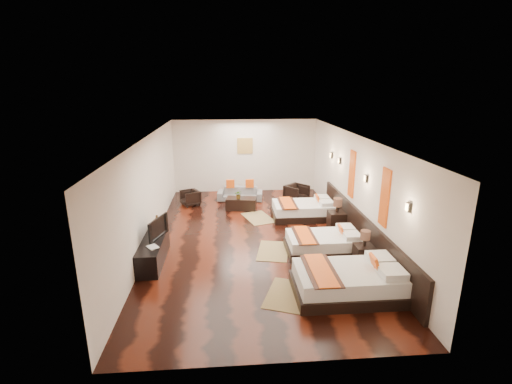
{
  "coord_description": "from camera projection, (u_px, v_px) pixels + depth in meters",
  "views": [
    {
      "loc": [
        -0.7,
        -9.36,
        4.1
      ],
      "look_at": [
        0.11,
        0.78,
        1.1
      ],
      "focal_mm": 25.86,
      "sensor_mm": 36.0,
      "label": 1
    }
  ],
  "objects": [
    {
      "name": "sconce_mid",
      "position": [
        366.0,
        179.0,
        9.08
      ],
      "size": [
        0.07,
        0.12,
        0.18
      ],
      "color": "black",
      "rests_on": "right_wall"
    },
    {
      "name": "nightstand_a",
      "position": [
        364.0,
        253.0,
        8.62
      ],
      "size": [
        0.43,
        0.43,
        0.85
      ],
      "color": "black",
      "rests_on": "floor"
    },
    {
      "name": "table_plant",
      "position": [
        239.0,
        195.0,
        12.3
      ],
      "size": [
        0.27,
        0.24,
        0.28
      ],
      "primitive_type": "imported",
      "rotation": [
        0.0,
        0.0,
        -0.06
      ],
      "color": "#24561C",
      "rests_on": "coffee_table"
    },
    {
      "name": "armchair_left",
      "position": [
        190.0,
        198.0,
        12.87
      ],
      "size": [
        0.79,
        0.78,
        0.54
      ],
      "primitive_type": "imported",
      "rotation": [
        0.0,
        0.0,
        -1.08
      ],
      "color": "black",
      "rests_on": "floor"
    },
    {
      "name": "book",
      "position": [
        148.0,
        248.0,
        8.22
      ],
      "size": [
        0.34,
        0.35,
        0.03
      ],
      "primitive_type": "imported",
      "rotation": [
        0.0,
        0.0,
        0.63
      ],
      "color": "black",
      "rests_on": "tv_console"
    },
    {
      "name": "coffee_table",
      "position": [
        241.0,
        204.0,
        12.46
      ],
      "size": [
        1.07,
        0.66,
        0.4
      ],
      "primitive_type": "cube",
      "rotation": [
        0.0,
        0.0,
        -0.17
      ],
      "color": "black",
      "rests_on": "floor"
    },
    {
      "name": "floor",
      "position": [
        254.0,
        238.0,
        10.16
      ],
      "size": [
        5.5,
        9.5,
        0.01
      ],
      "primitive_type": "cube",
      "color": "black",
      "rests_on": "ground"
    },
    {
      "name": "tv",
      "position": [
        155.0,
        228.0,
        8.77
      ],
      "size": [
        0.39,
        0.87,
        0.51
      ],
      "primitive_type": "imported",
      "rotation": [
        0.0,
        0.0,
        1.25
      ],
      "color": "black",
      "rests_on": "tv_console"
    },
    {
      "name": "jute_mat_near",
      "position": [
        286.0,
        295.0,
        7.44
      ],
      "size": [
        1.13,
        1.39,
        0.01
      ],
      "primitive_type": "cube",
      "rotation": [
        0.0,
        0.0,
        -0.36
      ],
      "color": "olive",
      "rests_on": "floor"
    },
    {
      "name": "orange_panel_a",
      "position": [
        385.0,
        198.0,
        8.07
      ],
      "size": [
        0.04,
        0.4,
        1.3
      ],
      "primitive_type": "cube",
      "color": "#D86014",
      "rests_on": "right_wall"
    },
    {
      "name": "jute_mat_far",
      "position": [
        258.0,
        218.0,
        11.69
      ],
      "size": [
        1.09,
        1.37,
        0.01
      ],
      "primitive_type": "cube",
      "rotation": [
        0.0,
        0.0,
        0.32
      ],
      "color": "olive",
      "rests_on": "floor"
    },
    {
      "name": "ceiling",
      "position": [
        254.0,
        137.0,
        9.37
      ],
      "size": [
        5.5,
        9.5,
        0.01
      ],
      "primitive_type": "cube",
      "color": "white",
      "rests_on": "floor"
    },
    {
      "name": "headboard_panel",
      "position": [
        361.0,
        231.0,
        9.48
      ],
      "size": [
        0.08,
        6.6,
        0.9
      ],
      "primitive_type": "cube",
      "color": "black",
      "rests_on": "floor"
    },
    {
      "name": "gold_artwork",
      "position": [
        245.0,
        146.0,
        14.17
      ],
      "size": [
        0.6,
        0.04,
        0.6
      ],
      "primitive_type": "cube",
      "color": "#AD873F",
      "rests_on": "back_wall"
    },
    {
      "name": "jute_mat_mid",
      "position": [
        273.0,
        251.0,
        9.38
      ],
      "size": [
        0.98,
        1.33,
        0.01
      ],
      "primitive_type": "cube",
      "rotation": [
        0.0,
        0.0,
        -0.21
      ],
      "color": "olive",
      "rests_on": "floor"
    },
    {
      "name": "sconce_lounge",
      "position": [
        331.0,
        155.0,
        12.04
      ],
      "size": [
        0.07,
        0.12,
        0.18
      ],
      "color": "black",
      "rests_on": "right_wall"
    },
    {
      "name": "bed_near",
      "position": [
        349.0,
        281.0,
        7.4
      ],
      "size": [
        2.18,
        1.37,
        0.83
      ],
      "color": "black",
      "rests_on": "floor"
    },
    {
      "name": "sconce_near",
      "position": [
        408.0,
        207.0,
        6.98
      ],
      "size": [
        0.07,
        0.12,
        0.18
      ],
      "color": "black",
      "rests_on": "right_wall"
    },
    {
      "name": "tv_console",
      "position": [
        153.0,
        251.0,
        8.76
      ],
      "size": [
        0.5,
        1.8,
        0.55
      ],
      "primitive_type": "cube",
      "color": "black",
      "rests_on": "floor"
    },
    {
      "name": "nightstand_b",
      "position": [
        337.0,
        218.0,
        10.72
      ],
      "size": [
        0.48,
        0.48,
        0.94
      ],
      "color": "black",
      "rests_on": "floor"
    },
    {
      "name": "figurine",
      "position": [
        157.0,
        222.0,
        9.31
      ],
      "size": [
        0.4,
        0.4,
        0.37
      ],
      "primitive_type": "imported",
      "rotation": [
        0.0,
        0.0,
        0.16
      ],
      "color": "brown",
      "rests_on": "tv_console"
    },
    {
      "name": "sconce_far",
      "position": [
        339.0,
        161.0,
        11.18
      ],
      "size": [
        0.07,
        0.12,
        0.18
      ],
      "color": "black",
      "rests_on": "right_wall"
    },
    {
      "name": "orange_panel_b",
      "position": [
        352.0,
        174.0,
        10.18
      ],
      "size": [
        0.04,
        0.4,
        1.3
      ],
      "primitive_type": "cube",
      "color": "#D86014",
      "rests_on": "right_wall"
    },
    {
      "name": "armchair_right",
      "position": [
        297.0,
        194.0,
        13.14
      ],
      "size": [
        0.99,
        0.99,
        0.65
      ],
      "primitive_type": "imported",
      "rotation": [
        0.0,
        0.0,
        0.72
      ],
      "color": "black",
      "rests_on": "floor"
    },
    {
      "name": "left_wall",
      "position": [
        149.0,
        192.0,
        9.56
      ],
      "size": [
        0.01,
        9.5,
        2.8
      ],
      "primitive_type": "cube",
      "color": "silver",
      "rests_on": "floor"
    },
    {
      "name": "back_wall",
      "position": [
        245.0,
        156.0,
        14.31
      ],
      "size": [
        5.5,
        0.01,
        2.8
      ],
      "primitive_type": "cube",
      "color": "silver",
      "rests_on": "floor"
    },
    {
      "name": "sofa",
      "position": [
        240.0,
        194.0,
        13.45
      ],
      "size": [
        1.68,
        0.82,
        0.47
      ],
      "primitive_type": "imported",
      "rotation": [
        0.0,
        0.0,
        -0.12
      ],
      "color": "slate",
      "rests_on": "floor"
    },
    {
      "name": "right_wall",
      "position": [
        355.0,
        187.0,
        9.98
      ],
      "size": [
        0.01,
        9.5,
        2.8
      ],
      "primitive_type": "cube",
      "color": "silver",
      "rests_on": "floor"
    },
    {
      "name": "bed_mid",
      "position": [
        324.0,
        243.0,
        9.28
      ],
      "size": [
        1.85,
        1.16,
        0.71
      ],
      "color": "black",
      "rests_on": "floor"
    },
    {
      "name": "bed_far",
      "position": [
        304.0,
        210.0,
        11.68
      ],
      "size": [
        1.95,
        1.22,
        0.74
      ],
      "color": "black",
      "rests_on": "floor"
    }
  ]
}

